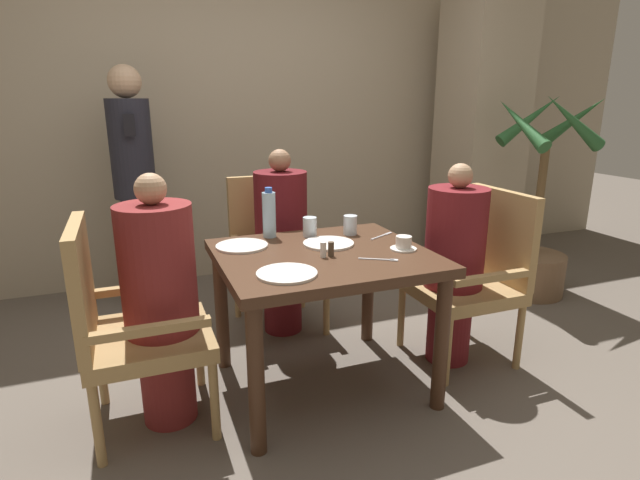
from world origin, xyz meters
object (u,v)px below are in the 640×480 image
at_px(plate_main_left, 328,243).
at_px(glass_tall_mid, 350,225).
at_px(diner_in_left_chair, 161,300).
at_px(teacup_with_saucer, 404,244).
at_px(potted_palm, 535,238).
at_px(water_bottle, 269,214).
at_px(diner_in_right_chair, 454,263).
at_px(glass_tall_near, 310,227).
at_px(chair_left_side, 126,322).
at_px(diner_in_far_chair, 281,241).
at_px(plate_main_right, 287,273).
at_px(chair_far_side, 275,247).
at_px(standing_host, 135,181).
at_px(plate_dessert_center, 242,246).
at_px(chair_right_side, 475,271).

relative_size(plate_main_left, glass_tall_mid, 2.47).
relative_size(diner_in_left_chair, teacup_with_saucer, 8.78).
height_order(potted_palm, water_bottle, potted_palm).
xyz_separation_m(diner_in_left_chair, diner_in_right_chair, (1.53, 0.00, -0.01)).
xyz_separation_m(plate_main_left, glass_tall_near, (-0.03, 0.18, 0.05)).
relative_size(chair_left_side, teacup_with_saucer, 7.33).
bearing_deg(water_bottle, diner_in_far_chair, 63.92).
relative_size(plate_main_left, plate_main_right, 1.00).
bearing_deg(chair_left_side, diner_in_left_chair, 0.00).
distance_m(potted_palm, plate_main_right, 2.39).
distance_m(chair_far_side, plate_main_left, 0.77).
xyz_separation_m(water_bottle, glass_tall_mid, (0.42, -0.11, -0.07)).
bearing_deg(diner_in_far_chair, glass_tall_mid, -59.81).
distance_m(potted_palm, teacup_with_saucer, 1.75).
xyz_separation_m(plate_main_right, teacup_with_saucer, (0.65, 0.14, 0.02)).
bearing_deg(diner_in_right_chair, glass_tall_mid, 152.93).
bearing_deg(diner_in_far_chair, teacup_with_saucer, -64.43).
bearing_deg(standing_host, diner_in_far_chair, -45.03).
bearing_deg(diner_in_left_chair, teacup_with_saucer, -4.95).
bearing_deg(standing_host, chair_far_side, -39.23).
distance_m(plate_dessert_center, teacup_with_saucer, 0.80).
bearing_deg(water_bottle, chair_left_side, -153.90).
relative_size(standing_host, glass_tall_mid, 15.80).
xyz_separation_m(chair_left_side, chair_far_side, (0.91, 0.85, 0.00)).
height_order(diner_in_left_chair, plate_dessert_center, diner_in_left_chair).
relative_size(diner_in_far_chair, diner_in_right_chair, 1.03).
distance_m(water_bottle, glass_tall_mid, 0.44).
bearing_deg(potted_palm, chair_right_side, -148.85).
bearing_deg(chair_right_side, glass_tall_mid, 158.45).
bearing_deg(glass_tall_near, diner_in_far_chair, 95.64).
distance_m(plate_main_right, water_bottle, 0.63).
height_order(chair_left_side, chair_right_side, same).
bearing_deg(plate_main_right, diner_in_far_chair, 74.58).
bearing_deg(chair_far_side, diner_in_left_chair, -131.87).
height_order(chair_far_side, plate_main_right, chair_far_side).
bearing_deg(plate_main_left, teacup_with_saucer, -34.60).
bearing_deg(chair_far_side, chair_left_side, -136.96).
bearing_deg(potted_palm, glass_tall_mid, -167.68).
distance_m(diner_in_left_chair, diner_in_right_chair, 1.53).
distance_m(chair_right_side, plate_dessert_center, 1.30).
xyz_separation_m(potted_palm, teacup_with_saucer, (-1.57, -0.73, 0.32)).
distance_m(potted_palm, plate_main_left, 1.97).
xyz_separation_m(diner_in_left_chair, water_bottle, (0.60, 0.37, 0.26)).
xyz_separation_m(diner_in_far_chair, standing_host, (-0.80, 0.81, 0.30)).
xyz_separation_m(diner_in_far_chair, plate_main_left, (0.07, -0.59, 0.14)).
relative_size(chair_right_side, standing_host, 0.58).
distance_m(diner_in_left_chair, teacup_with_saucer, 1.16).
height_order(chair_far_side, potted_palm, potted_palm).
xyz_separation_m(chair_far_side, glass_tall_mid, (0.26, -0.59, 0.26)).
height_order(diner_in_right_chair, standing_host, standing_host).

